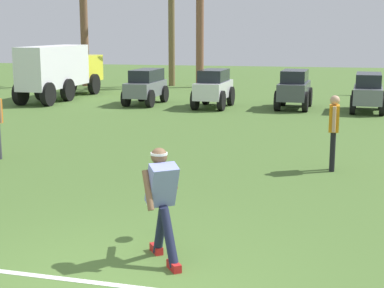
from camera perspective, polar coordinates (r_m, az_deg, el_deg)
The scene contains 13 objects.
ground_plane at distance 6.99m, azimuth -7.80°, elevation -13.38°, with size 80.00×80.00×0.00m, color #4A6B2F.
field_line_paint at distance 6.99m, azimuth -7.80°, elevation -13.34°, with size 20.62×0.10×0.01m, color white.
frisbee_thrower at distance 7.38m, azimuth -2.91°, elevation -5.28°, with size 0.59×1.04×1.43m.
frisbee_in_flight at distance 8.25m, azimuth -3.55°, elevation -5.76°, with size 0.35×0.35×0.06m.
teammate_near_sideline at distance 12.33m, azimuth 13.58°, elevation 1.74°, with size 0.21×0.49×1.56m.
parked_car_slot_a at distance 22.86m, azimuth -4.49°, elevation 5.67°, with size 1.29×2.46×1.34m.
parked_car_slot_b at distance 21.82m, azimuth 2.10°, elevation 5.50°, with size 1.33×2.42×1.40m.
parked_car_slot_c at distance 21.85m, azimuth 9.88°, elevation 5.35°, with size 1.33×2.42×1.40m.
parked_car_slot_d at distance 21.63m, azimuth 16.70°, elevation 4.93°, with size 1.33×2.47×1.34m.
box_truck at distance 25.04m, azimuth -12.64°, elevation 7.09°, with size 1.63×5.95×2.20m.
palm_tree_far_left at distance 30.54m, azimuth -10.45°, elevation 12.30°, with size 3.34×3.73×6.10m.
palm_tree_left_of_centre at distance 30.22m, azimuth -2.05°, elevation 13.58°, with size 3.38×3.42×6.84m.
palm_tree_right_of_centre at distance 29.46m, azimuth 0.74°, elevation 12.87°, with size 3.28×3.32×6.45m.
Camera 1 is at (2.19, -5.97, 2.89)m, focal length 55.00 mm.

